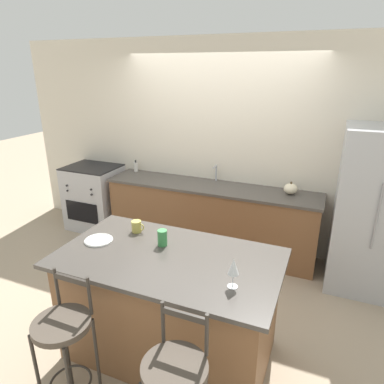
# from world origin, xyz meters

# --- Properties ---
(ground_plane) EXTENTS (18.00, 18.00, 0.00)m
(ground_plane) POSITION_xyz_m (0.00, 0.00, 0.00)
(ground_plane) COLOR tan
(wall_back) EXTENTS (6.00, 0.07, 2.70)m
(wall_back) POSITION_xyz_m (0.00, 0.64, 1.35)
(wall_back) COLOR beige
(wall_back) RESTS_ON ground_plane
(back_counter) EXTENTS (2.78, 0.62, 0.90)m
(back_counter) POSITION_xyz_m (0.00, 0.35, 0.45)
(back_counter) COLOR brown
(back_counter) RESTS_ON ground_plane
(sink_faucet) EXTENTS (0.02, 0.13, 0.22)m
(sink_faucet) POSITION_xyz_m (0.00, 0.53, 1.04)
(sink_faucet) COLOR #ADAFB5
(sink_faucet) RESTS_ON back_counter
(kitchen_island) EXTENTS (1.76, 1.00, 0.93)m
(kitchen_island) POSITION_xyz_m (0.30, -1.50, 0.47)
(kitchen_island) COLOR brown
(kitchen_island) RESTS_ON ground_plane
(refrigerator) EXTENTS (0.89, 0.79, 1.78)m
(refrigerator) POSITION_xyz_m (1.93, 0.24, 0.89)
(refrigerator) COLOR #ADAFB5
(refrigerator) RESTS_ON ground_plane
(oven_range) EXTENTS (0.76, 0.65, 0.96)m
(oven_range) POSITION_xyz_m (-1.84, 0.31, 0.48)
(oven_range) COLOR #B7B7BC
(oven_range) RESTS_ON ground_plane
(bar_stool_near) EXTENTS (0.39, 0.39, 1.05)m
(bar_stool_near) POSITION_xyz_m (-0.12, -2.24, 0.61)
(bar_stool_near) COLOR #332D28
(bar_stool_near) RESTS_ON ground_plane
(bar_stool_far) EXTENTS (0.39, 0.39, 1.05)m
(bar_stool_far) POSITION_xyz_m (0.72, -2.27, 0.61)
(bar_stool_far) COLOR #332D28
(bar_stool_far) RESTS_ON ground_plane
(dinner_plate) EXTENTS (0.24, 0.24, 0.02)m
(dinner_plate) POSITION_xyz_m (-0.36, -1.50, 0.94)
(dinner_plate) COLOR white
(dinner_plate) RESTS_ON kitchen_island
(wine_glass) EXTENTS (0.08, 0.08, 0.21)m
(wine_glass) POSITION_xyz_m (0.88, -1.69, 1.09)
(wine_glass) COLOR white
(wine_glass) RESTS_ON kitchen_island
(coffee_mug) EXTENTS (0.12, 0.09, 0.10)m
(coffee_mug) POSITION_xyz_m (-0.15, -1.23, 0.99)
(coffee_mug) COLOR #C1B251
(coffee_mug) RESTS_ON kitchen_island
(tumbler_cup) EXTENTS (0.08, 0.08, 0.14)m
(tumbler_cup) POSITION_xyz_m (0.18, -1.36, 1.00)
(tumbler_cup) COLOR #3D934C
(tumbler_cup) RESTS_ON kitchen_island
(pumpkin_decoration) EXTENTS (0.16, 0.16, 0.15)m
(pumpkin_decoration) POSITION_xyz_m (0.99, 0.41, 0.96)
(pumpkin_decoration) COLOR beige
(pumpkin_decoration) RESTS_ON back_counter
(soap_bottle) EXTENTS (0.06, 0.06, 0.17)m
(soap_bottle) POSITION_xyz_m (-1.22, 0.53, 0.97)
(soap_bottle) COLOR silver
(soap_bottle) RESTS_ON back_counter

